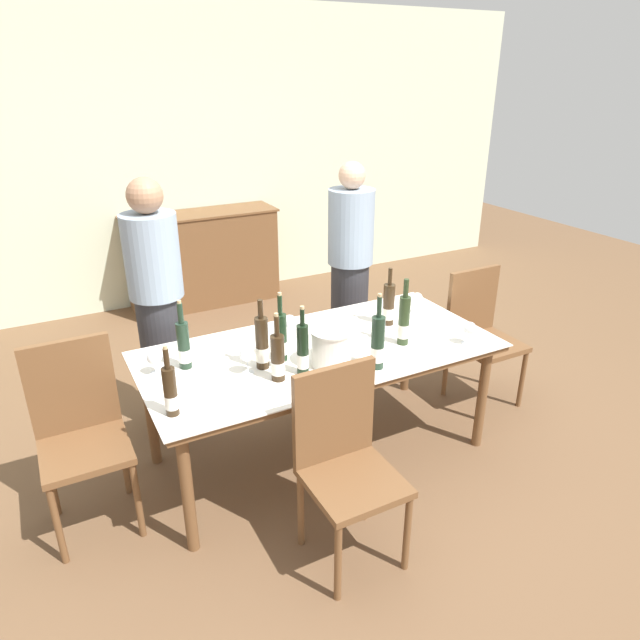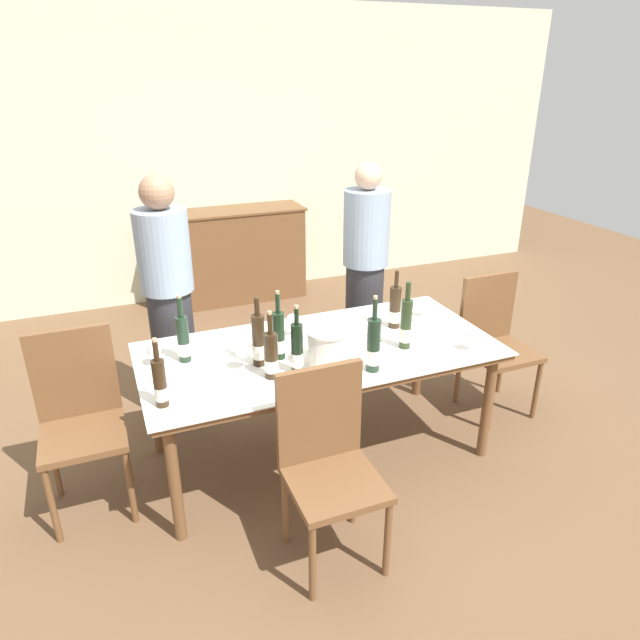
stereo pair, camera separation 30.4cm
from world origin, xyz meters
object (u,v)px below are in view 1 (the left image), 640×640
(wine_bottle_3, at_px, (389,305))
(wine_bottle_7, at_px, (262,344))
(wine_glass_4, at_px, (154,358))
(chair_near_front, at_px, (344,454))
(chair_right_end, at_px, (480,328))
(person_guest_left, at_px, (350,273))
(wine_bottle_1, at_px, (281,338))
(dining_table, at_px, (320,358))
(wine_glass_2, at_px, (247,355))
(sideboard_cabinet, at_px, (203,259))
(ice_bucket, at_px, (331,346))
(wine_bottle_6, at_px, (404,321))
(wine_glass_1, at_px, (290,322))
(wine_bottle_2, at_px, (184,345))
(chair_left_end, at_px, (80,425))
(wine_bottle_0, at_px, (378,344))
(wine_glass_3, at_px, (469,329))
(wine_glass_0, at_px, (417,299))
(wine_bottle_5, at_px, (303,351))
(person_host, at_px, (159,310))
(wine_bottle_8, at_px, (278,358))
(wine_bottle_4, at_px, (170,392))

(wine_bottle_3, bearing_deg, wine_bottle_7, -170.04)
(wine_glass_4, bearing_deg, chair_near_front, -52.64)
(chair_right_end, bearing_deg, person_guest_left, 129.32)
(wine_bottle_3, bearing_deg, wine_bottle_1, -170.82)
(dining_table, height_order, chair_right_end, chair_right_end)
(wine_bottle_1, distance_m, wine_glass_2, 0.23)
(sideboard_cabinet, relative_size, ice_bucket, 6.55)
(ice_bucket, bearing_deg, wine_bottle_1, 140.47)
(wine_bottle_6, xyz_separation_m, wine_glass_1, (-0.55, 0.38, -0.04))
(ice_bucket, xyz_separation_m, wine_bottle_2, (-0.70, 0.34, 0.02))
(ice_bucket, height_order, chair_left_end, chair_left_end)
(wine_bottle_0, height_order, wine_bottle_7, wine_bottle_0)
(wine_glass_3, bearing_deg, wine_bottle_3, 119.08)
(wine_bottle_7, bearing_deg, chair_right_end, 4.76)
(sideboard_cabinet, relative_size, wine_glass_0, 10.53)
(sideboard_cabinet, height_order, wine_bottle_0, wine_bottle_0)
(wine_bottle_5, relative_size, chair_near_front, 0.40)
(chair_left_end, height_order, person_host, person_host)
(wine_bottle_3, height_order, wine_bottle_8, wine_bottle_8)
(wine_glass_2, bearing_deg, chair_left_end, 168.69)
(wine_bottle_7, height_order, wine_glass_1, wine_bottle_7)
(wine_bottle_0, relative_size, wine_glass_1, 2.89)
(wine_bottle_5, height_order, wine_glass_3, wine_bottle_5)
(dining_table, height_order, wine_bottle_4, wine_bottle_4)
(wine_bottle_2, relative_size, chair_left_end, 0.39)
(ice_bucket, relative_size, wine_glass_2, 1.48)
(sideboard_cabinet, distance_m, wine_bottle_3, 2.70)
(chair_left_end, bearing_deg, chair_near_front, -36.97)
(wine_bottle_1, bearing_deg, wine_glass_4, 165.80)
(wine_bottle_7, bearing_deg, wine_glass_3, -14.16)
(wine_bottle_4, distance_m, wine_glass_3, 1.72)
(wine_glass_1, bearing_deg, chair_near_front, -99.69)
(wine_bottle_2, relative_size, wine_bottle_6, 0.97)
(chair_near_front, distance_m, chair_right_end, 1.75)
(wine_glass_1, distance_m, wine_glass_2, 0.48)
(wine_bottle_7, bearing_deg, wine_bottle_0, -28.09)
(wine_bottle_7, bearing_deg, chair_left_end, 171.34)
(wine_glass_2, xyz_separation_m, chair_near_front, (0.22, -0.63, -0.29))
(wine_bottle_5, bearing_deg, wine_glass_1, 73.77)
(chair_right_end, bearing_deg, wine_bottle_0, -159.52)
(ice_bucket, relative_size, chair_left_end, 0.23)
(wine_bottle_0, bearing_deg, chair_left_end, 163.74)
(wine_bottle_1, height_order, wine_glass_2, wine_bottle_1)
(dining_table, xyz_separation_m, wine_bottle_1, (-0.25, -0.02, 0.19))
(wine_bottle_7, distance_m, wine_glass_1, 0.39)
(ice_bucket, xyz_separation_m, wine_glass_1, (-0.05, 0.41, -0.01))
(sideboard_cabinet, distance_m, wine_glass_3, 3.18)
(dining_table, xyz_separation_m, wine_bottle_4, (-0.92, -0.28, 0.18))
(wine_bottle_6, distance_m, wine_bottle_7, 0.84)
(wine_bottle_0, height_order, wine_glass_0, wine_bottle_0)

